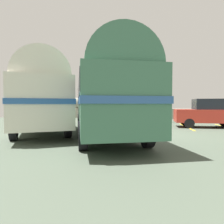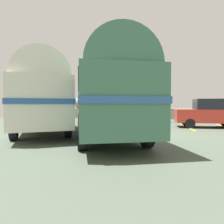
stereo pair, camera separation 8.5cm
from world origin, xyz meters
name	(u,v)px [view 2 (the right image)]	position (x,y,z in m)	size (l,w,h in m)	color
ground	(139,133)	(0.00, 0.00, 0.01)	(32.00, 26.00, 0.02)	#455042
breakwater	(139,112)	(-0.22, 11.80, 0.67)	(31.36, 2.26, 2.43)	gray
vintage_coach	(105,93)	(-1.57, -1.32, 2.05)	(5.00, 8.90, 3.70)	black
second_coach	(42,95)	(-5.40, -0.04, 2.05)	(6.14, 8.70, 3.70)	black
parked_car_nearest	(210,113)	(4.46, 3.33, 0.97)	(4.17, 1.88, 1.86)	black
lamp_post	(144,78)	(0.27, 6.32, 3.68)	(0.47, 1.10, 6.54)	#5B5B60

